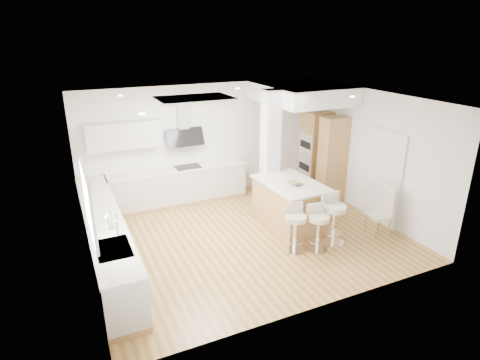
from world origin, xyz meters
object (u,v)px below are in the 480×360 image
bar_stool_b (318,226)px  bar_stool_a (295,225)px  dining_chair (383,209)px  bar_stool_c (333,216)px  peninsula (290,204)px

bar_stool_b → bar_stool_a: bearing=163.2°
bar_stool_b → dining_chair: bearing=5.4°
bar_stool_c → dining_chair: size_ratio=0.98×
bar_stool_b → peninsula: bearing=92.9°
bar_stool_c → dining_chair: (1.13, -0.15, -0.02)m
peninsula → bar_stool_a: peninsula is taller
peninsula → bar_stool_c: size_ratio=1.61×
peninsula → dining_chair: (1.49, -1.19, 0.07)m
bar_stool_a → dining_chair: size_ratio=0.89×
dining_chair → bar_stool_b: bearing=-173.8°
peninsula → dining_chair: bearing=-40.8°
bar_stool_b → bar_stool_c: size_ratio=0.89×
bar_stool_a → dining_chair: bearing=5.6°
peninsula → bar_stool_a: 1.08m
peninsula → dining_chair: size_ratio=1.57×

